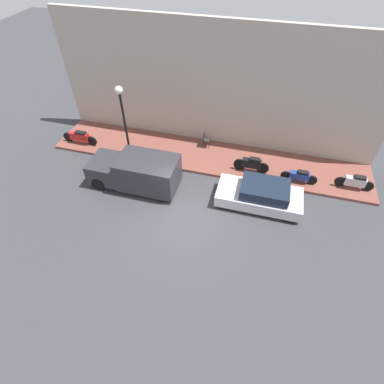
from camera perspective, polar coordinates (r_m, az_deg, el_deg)
ground_plane at (r=14.11m, az=-1.46°, el=-4.66°), size 60.00×60.00×0.00m
sidewalk at (r=17.29m, az=2.84°, el=6.79°), size 3.04×17.82×0.15m
building_facade at (r=16.92m, az=4.62°, el=19.10°), size 0.30×17.82×6.80m
parked_car at (r=14.58m, az=12.92°, el=-0.52°), size 1.79×4.01×1.27m
delivery_van at (r=15.27m, az=-10.72°, el=3.89°), size 1.88×4.50×1.75m
motorcycle_blue at (r=16.23m, az=19.78°, el=2.87°), size 0.30×1.83×0.72m
motorcycle_black at (r=16.19m, az=11.27°, el=5.24°), size 0.30×1.87×0.87m
motorcycle_red at (r=19.11m, az=-20.62°, el=9.81°), size 0.30×2.16×0.82m
scooter_silver at (r=16.97m, az=28.64°, el=1.71°), size 0.30×1.85×0.81m
streetlamp at (r=15.83m, az=-13.16°, el=15.26°), size 0.40×0.40×4.19m
cafe_chair at (r=17.66m, az=2.62°, el=10.14°), size 0.40×0.40×0.92m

